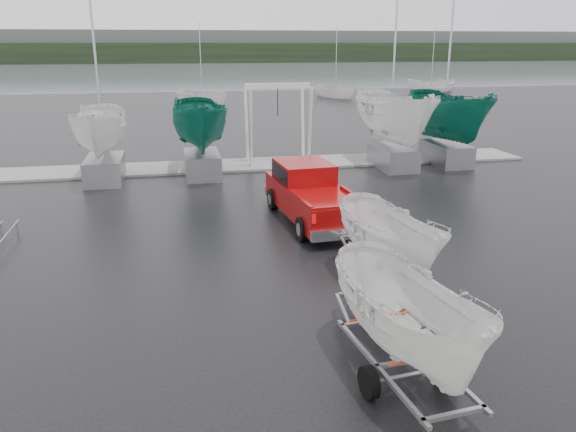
{
  "coord_description": "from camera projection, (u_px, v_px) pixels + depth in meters",
  "views": [
    {
      "loc": [
        -3.55,
        -15.17,
        6.05
      ],
      "look_at": [
        -0.34,
        0.19,
        1.2
      ],
      "focal_mm": 35.0,
      "sensor_mm": 36.0,
      "label": 1
    }
  ],
  "objects": [
    {
      "name": "ground_plane",
      "position": [
        301.0,
        256.0,
        16.67
      ],
      "size": [
        120.0,
        120.0,
        0.0
      ],
      "primitive_type": "plane",
      "color": "black",
      "rests_on": "ground"
    },
    {
      "name": "lake",
      "position": [
        186.0,
        75.0,
        110.18
      ],
      "size": [
        300.0,
        300.0,
        0.0
      ],
      "primitive_type": "plane",
      "color": "slate",
      "rests_on": "ground"
    },
    {
      "name": "dock",
      "position": [
        244.0,
        165.0,
        28.81
      ],
      "size": [
        30.0,
        3.0,
        0.12
      ],
      "primitive_type": "cube",
      "color": "gray",
      "rests_on": "ground"
    },
    {
      "name": "treeline",
      "position": [
        178.0,
        53.0,
        174.75
      ],
      "size": [
        300.0,
        8.0,
        6.0
      ],
      "primitive_type": "cube",
      "color": "black",
      "rests_on": "ground"
    },
    {
      "name": "far_hill",
      "position": [
        177.0,
        46.0,
        181.64
      ],
      "size": [
        300.0,
        6.0,
        10.0
      ],
      "primitive_type": "cube",
      "color": "#4C5651",
      "rests_on": "ground"
    },
    {
      "name": "pickup_truck",
      "position": [
        310.0,
        192.0,
        19.87
      ],
      "size": [
        2.48,
        5.96,
        1.94
      ],
      "rotation": [
        0.0,
        0.0,
        0.07
      ],
      "color": "maroon",
      "rests_on": "ground"
    },
    {
      "name": "trailer_hitched",
      "position": [
        393.0,
        187.0,
        13.47
      ],
      "size": [
        1.84,
        3.68,
        5.04
      ],
      "rotation": [
        0.0,
        0.0,
        0.07
      ],
      "color": "gray",
      "rests_on": "ground"
    },
    {
      "name": "trailer_parked",
      "position": [
        413.0,
        245.0,
        9.62
      ],
      "size": [
        1.88,
        3.7,
        5.05
      ],
      "rotation": [
        0.0,
        0.0,
        0.1
      ],
      "color": "gray",
      "rests_on": "ground"
    },
    {
      "name": "boat_hoist",
      "position": [
        278.0,
        113.0,
        28.39
      ],
      "size": [
        3.3,
        2.18,
        4.12
      ],
      "color": "silver",
      "rests_on": "ground"
    },
    {
      "name": "keelboat_0",
      "position": [
        98.0,
        100.0,
        24.58
      ],
      "size": [
        2.31,
        3.2,
        10.48
      ],
      "color": "gray",
      "rests_on": "ground"
    },
    {
      "name": "keelboat_1",
      "position": [
        199.0,
        90.0,
        25.53
      ],
      "size": [
        2.51,
        3.2,
        7.78
      ],
      "color": "gray",
      "rests_on": "ground"
    },
    {
      "name": "keelboat_2",
      "position": [
        397.0,
        78.0,
        27.08
      ],
      "size": [
        2.77,
        3.2,
        10.95
      ],
      "color": "gray",
      "rests_on": "ground"
    },
    {
      "name": "keelboat_3",
      "position": [
        452.0,
        79.0,
        27.98
      ],
      "size": [
        2.71,
        3.2,
        10.89
      ],
      "color": "gray",
      "rests_on": "ground"
    },
    {
      "name": "moored_boat_1",
      "position": [
        203.0,
        104.0,
        57.74
      ],
      "size": [
        3.65,
        3.65,
        11.38
      ],
      "rotation": [
        0.0,
        0.0,
        0.78
      ],
      "color": "silver",
      "rests_on": "ground"
    },
    {
      "name": "moored_boat_2",
      "position": [
        335.0,
        97.0,
        64.88
      ],
      "size": [
        3.25,
        3.27,
        11.17
      ],
      "rotation": [
        0.0,
        0.0,
        0.48
      ],
      "color": "silver",
      "rests_on": "ground"
    },
    {
      "name": "moored_boat_3",
      "position": [
        430.0,
        92.0,
        71.93
      ],
      "size": [
        2.99,
        2.92,
        11.49
      ],
      "rotation": [
        0.0,
        0.0,
        4.83
      ],
      "color": "silver",
      "rests_on": "ground"
    }
  ]
}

